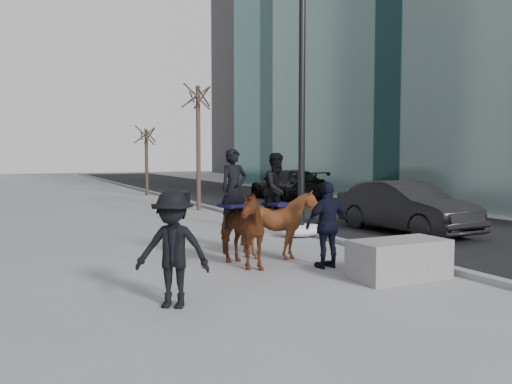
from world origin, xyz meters
name	(u,v)px	position (x,y,z in m)	size (l,w,h in m)	color
ground	(282,273)	(0.00, 0.00, 0.00)	(120.00, 120.00, 0.00)	gray
road	(319,209)	(7.00, 10.00, 0.01)	(8.00, 90.00, 0.01)	black
curb	(230,213)	(3.00, 10.00, 0.06)	(0.25, 90.00, 0.12)	gray
planter	(399,259)	(1.75, -1.31, 0.36)	(1.81, 0.91, 0.73)	gray
car_near	(406,207)	(5.78, 3.24, 0.76)	(1.60, 4.59, 1.51)	black
car_far	(287,185)	(8.10, 14.86, 0.76)	(2.12, 5.22, 1.51)	black
tree_near	(198,142)	(2.40, 11.88, 2.81)	(1.20, 1.20, 5.62)	#382921
tree_far	(147,159)	(2.40, 20.70, 2.03)	(1.20, 1.20, 4.06)	#33241E
mounted_left	(237,223)	(-0.54, 0.97, 0.90)	(1.09, 1.96, 2.41)	#4B1B0F
mounted_right	(280,217)	(0.63, 1.31, 0.93)	(1.51, 1.63, 2.33)	#482B0E
feeder	(328,225)	(1.07, 0.07, 0.88)	(1.05, 0.88, 1.75)	black
camera_crew	(173,249)	(-2.57, -1.35, 0.89)	(1.31, 1.17, 1.75)	black
lamppost	(304,54)	(2.60, 3.73, 4.99)	(0.25, 1.28, 9.09)	black
snow_piles	(348,242)	(2.70, 1.70, 0.18)	(1.42, 5.44, 0.36)	white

